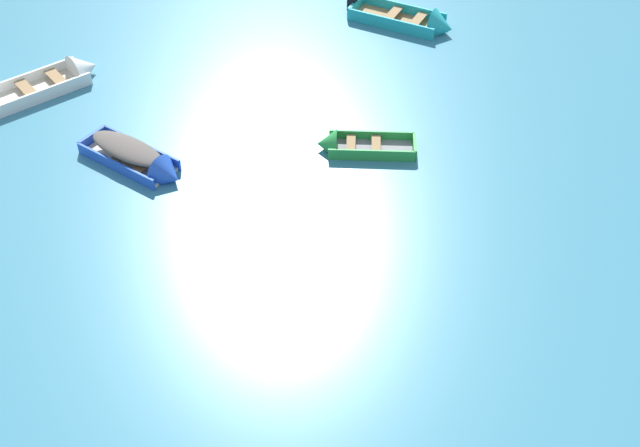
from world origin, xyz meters
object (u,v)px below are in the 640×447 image
object	(u,v)px
rowboat_white_cluster_outer	(62,78)
rowboat_turquoise_midfield_right	(419,23)
rowboat_blue_far_right	(142,160)
rowboat_green_foreground_center	(347,146)

from	to	relation	value
rowboat_white_cluster_outer	rowboat_turquoise_midfield_right	bearing A→B (deg)	16.02
rowboat_white_cluster_outer	rowboat_turquoise_midfield_right	distance (m)	13.30
rowboat_blue_far_right	rowboat_white_cluster_outer	bearing A→B (deg)	125.63
rowboat_turquoise_midfield_right	rowboat_blue_far_right	distance (m)	12.61
rowboat_green_foreground_center	rowboat_white_cluster_outer	world-z (taller)	rowboat_white_cluster_outer
rowboat_white_cluster_outer	rowboat_turquoise_midfield_right	size ratio (longest dim) A/B	1.01
rowboat_white_cluster_outer	rowboat_turquoise_midfield_right	xyz separation A→B (m)	(12.78, 3.67, 0.02)
rowboat_green_foreground_center	rowboat_turquoise_midfield_right	xyz separation A→B (m)	(3.03, 7.65, 0.05)
rowboat_green_foreground_center	rowboat_white_cluster_outer	bearing A→B (deg)	157.83
rowboat_green_foreground_center	rowboat_white_cluster_outer	distance (m)	10.53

